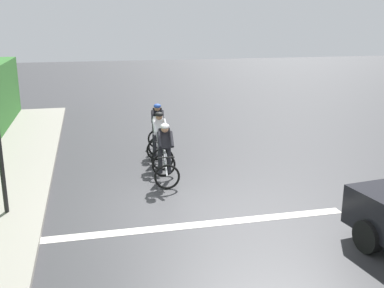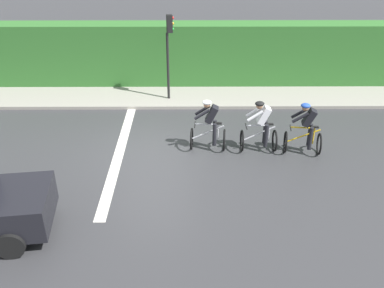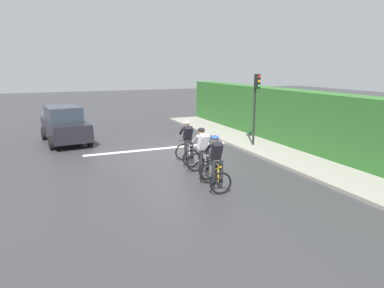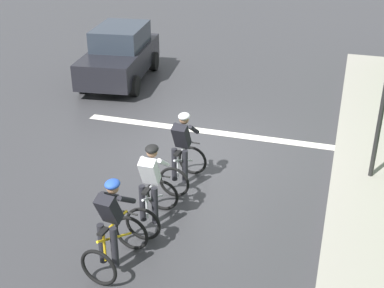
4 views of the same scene
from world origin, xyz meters
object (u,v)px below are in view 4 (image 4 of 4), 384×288
(cyclist_mid, at_px, (183,153))
(car_black, at_px, (120,54))
(cyclist_second, at_px, (152,189))
(cyclist_lead, at_px, (113,228))

(cyclist_mid, xyz_separation_m, car_black, (4.09, -5.90, 0.08))
(car_black, bearing_deg, cyclist_second, 118.16)
(cyclist_lead, bearing_deg, cyclist_second, -97.00)
(cyclist_second, distance_m, car_black, 8.47)
(cyclist_second, height_order, cyclist_mid, same)
(cyclist_lead, height_order, cyclist_second, same)
(cyclist_mid, bearing_deg, cyclist_lead, 84.96)
(cyclist_lead, bearing_deg, car_black, -66.46)
(cyclist_second, xyz_separation_m, car_black, (4.00, -7.47, 0.08))
(cyclist_lead, xyz_separation_m, cyclist_mid, (-0.26, -2.90, 0.00))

